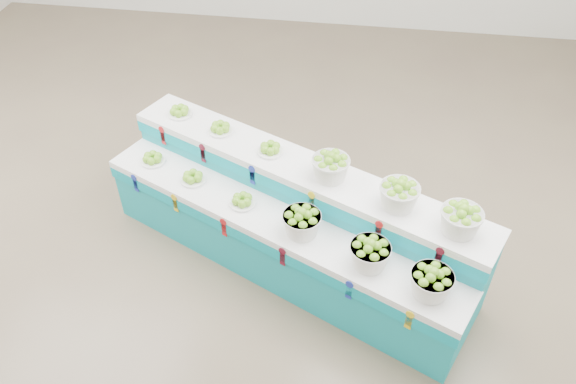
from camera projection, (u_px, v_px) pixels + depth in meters
The scene contains 14 objects.
ground at pixel (216, 230), 5.94m from camera, with size 10.00×10.00×0.00m, color brown.
display_stand at pixel (288, 221), 5.32m from camera, with size 3.67×0.95×1.02m, color teal, non-canonical shape.
plate_lower_left at pixel (152, 158), 5.60m from camera, with size 0.24×0.24×0.10m, color white.
plate_lower_mid at pixel (193, 177), 5.39m from camera, with size 0.24×0.24×0.10m, color white.
plate_lower_right at pixel (242, 200), 5.15m from camera, with size 0.24×0.24×0.10m, color white.
basket_lower_left at pixel (302, 222), 4.84m from camera, with size 0.33×0.33×0.25m, color silver, non-canonical shape.
basket_lower_mid at pixel (370, 253), 4.57m from camera, with size 0.33×0.33×0.25m, color silver, non-canonical shape.
basket_lower_right at pixel (431, 282), 4.36m from camera, with size 0.33×0.33×0.25m, color silver, non-canonical shape.
plate_upper_left at pixel (179, 111), 5.69m from camera, with size 0.24×0.24×0.10m, color white.
plate_upper_mid at pixel (220, 128), 5.47m from camera, with size 0.24×0.24×0.10m, color white.
plate_upper_right at pixel (270, 148), 5.23m from camera, with size 0.24×0.24×0.10m, color white.
basket_upper_left at pixel (331, 166), 4.92m from camera, with size 0.33×0.33×0.25m, color silver, non-canonical shape.
basket_upper_mid at pixel (399, 194), 4.66m from camera, with size 0.33×0.33×0.25m, color silver, non-canonical shape.
basket_upper_right at pixel (461, 219), 4.44m from camera, with size 0.33×0.33×0.25m, color silver, non-canonical shape.
Camera 1 is at (1.36, -4.00, 4.26)m, focal length 35.53 mm.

